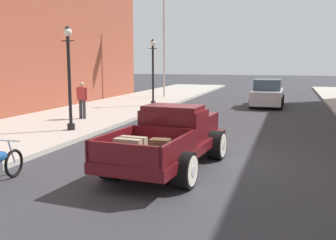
% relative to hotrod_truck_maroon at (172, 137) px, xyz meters
% --- Properties ---
extents(ground_plane, '(140.00, 140.00, 0.00)m').
position_rel_hotrod_truck_maroon_xyz_m(ground_plane, '(0.60, 0.75, -0.75)').
color(ground_plane, '#333338').
extents(hotrod_truck_maroon, '(2.42, 5.03, 1.58)m').
position_rel_hotrod_truck_maroon_xyz_m(hotrod_truck_maroon, '(0.00, 0.00, 0.00)').
color(hotrod_truck_maroon, '#510F14').
rests_on(hotrod_truck_maroon, ground).
extents(car_background_silver, '(1.90, 4.32, 1.65)m').
position_rel_hotrod_truck_maroon_xyz_m(car_background_silver, '(1.61, 14.48, 0.01)').
color(car_background_silver, '#B7B7BC').
rests_on(car_background_silver, ground).
extents(pedestrian_sidewalk_left, '(0.53, 0.22, 1.65)m').
position_rel_hotrod_truck_maroon_xyz_m(pedestrian_sidewalk_left, '(-5.99, 5.83, 0.33)').
color(pedestrian_sidewalk_left, '#333338').
rests_on(pedestrian_sidewalk_left, sidewalk_left).
extents(street_lamp_near, '(0.50, 0.32, 3.85)m').
position_rel_hotrod_truck_maroon_xyz_m(street_lamp_near, '(-4.93, 3.13, 1.63)').
color(street_lamp_near, black).
rests_on(street_lamp_near, sidewalk_left).
extents(street_lamp_far, '(0.50, 0.32, 3.85)m').
position_rel_hotrod_truck_maroon_xyz_m(street_lamp_far, '(-4.76, 11.78, 1.63)').
color(street_lamp_far, black).
rests_on(street_lamp_far, sidewalk_left).
extents(flagpole, '(1.74, 0.16, 9.16)m').
position_rel_hotrod_truck_maroon_xyz_m(flagpole, '(-5.64, 17.25, 5.02)').
color(flagpole, '#B2B2B7').
rests_on(flagpole, sidewalk_left).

